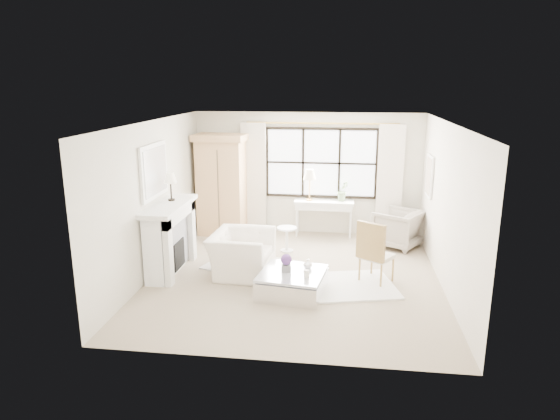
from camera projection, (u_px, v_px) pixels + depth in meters
The scene contains 32 objects.
floor at pixel (295, 277), 8.81m from camera, with size 5.50×5.50×0.00m, color tan.
ceiling at pixel (296, 122), 8.13m from camera, with size 5.50×5.50×0.00m, color white.
wall_back at pixel (307, 174), 11.11m from camera, with size 5.00×5.00×0.00m, color silver.
wall_front at pixel (272, 258), 5.83m from camera, with size 5.00×5.00×0.00m, color silver.
wall_left at pixel (154, 198), 8.78m from camera, with size 5.50×5.50×0.00m, color beige.
wall_right at pixel (447, 207), 8.15m from camera, with size 5.50×5.50×0.00m, color silver.
window_pane at pixel (321, 163), 10.99m from camera, with size 2.40×0.02×1.50m, color silver.
window_frame at pixel (321, 163), 10.98m from camera, with size 2.50×0.04×1.50m, color black, non-canonical shape.
curtain_rod at pixel (322, 123), 10.71m from camera, with size 0.04×0.04×3.30m, color #B8923F.
curtain_left at pixel (254, 178), 11.19m from camera, with size 0.55×0.10×2.47m, color beige.
curtain_right at pixel (390, 182), 10.81m from camera, with size 0.55×0.10×2.47m, color white.
fireplace at pixel (169, 237), 8.93m from camera, with size 0.58×1.66×1.26m.
mirror_frame at pixel (154, 171), 8.65m from camera, with size 0.05×1.15×0.95m, color white.
mirror_glass at pixel (156, 171), 8.65m from camera, with size 0.02×1.00×0.80m, color silver.
art_frame at pixel (430, 176), 9.74m from camera, with size 0.04×0.62×0.82m, color white.
art_canvas at pixel (429, 176), 9.74m from camera, with size 0.01×0.52×0.72m, color #BAA590.
mantel_lamp at pixel (170, 179), 8.90m from camera, with size 0.22×0.22×0.51m.
armoire at pixel (222, 184), 11.01m from camera, with size 1.17×0.78×2.24m.
console_table at pixel (324, 218), 11.07m from camera, with size 1.30×0.46×0.80m.
console_lamp at pixel (310, 175), 10.86m from camera, with size 0.28×0.28×0.69m.
orchid_plant at pixel (343, 191), 10.88m from camera, with size 0.25×0.20×0.46m, color #637D53.
side_table at pixel (287, 236), 10.04m from camera, with size 0.40×0.40×0.51m.
rug_left at pixel (252, 265), 9.32m from camera, with size 1.60×1.13×0.03m, color silver.
rug_right at pixel (344, 286), 8.38m from camera, with size 1.68×1.26×0.03m, color white.
club_armchair at pixel (241, 254), 8.86m from camera, with size 1.17×1.02×0.76m, color white.
wingback_chair at pixel (398, 228), 10.33m from camera, with size 0.84×0.86×0.78m, color #A19688.
french_chair at pixel (376, 265), 8.51m from camera, with size 0.67×0.67×1.08m.
coffee_table at pixel (292, 283), 8.05m from camera, with size 1.13×1.13×0.38m.
planter_box at pixel (286, 268), 8.02m from camera, with size 0.15×0.15×0.11m, color slate.
planter_flowers at pixel (286, 260), 7.99m from camera, with size 0.18×0.18×0.18m, color #58317A.
pillar_candle at pixel (307, 274), 7.77m from camera, with size 0.08×0.08×0.12m, color white.
coffee_vase at pixel (308, 264), 8.15m from camera, with size 0.15×0.15×0.15m, color silver.
Camera 1 is at (0.81, -8.19, 3.36)m, focal length 32.00 mm.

